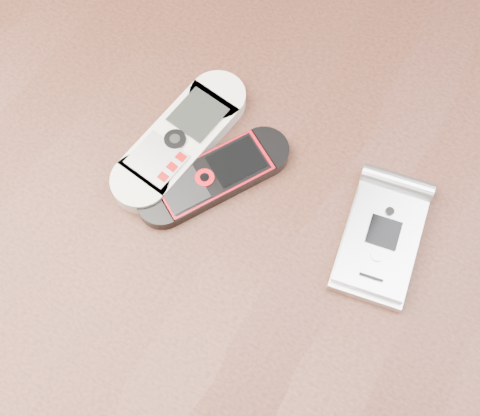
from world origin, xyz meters
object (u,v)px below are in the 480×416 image
at_px(table, 236,251).
at_px(nokia_white, 180,139).
at_px(nokia_black_red, 214,177).
at_px(motorola_razr, 381,239).

distance_m(table, nokia_white, 0.14).
bearing_deg(nokia_black_red, nokia_white, -169.22).
distance_m(nokia_black_red, motorola_razr, 0.15).
bearing_deg(nokia_white, nokia_black_red, -12.06).
height_order(nokia_white, nokia_black_red, nokia_white).
distance_m(nokia_white, motorola_razr, 0.19).
relative_size(nokia_white, nokia_black_red, 1.09).
relative_size(table, nokia_black_red, 8.63).
height_order(nokia_black_red, motorola_razr, motorola_razr).
height_order(table, motorola_razr, motorola_razr).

